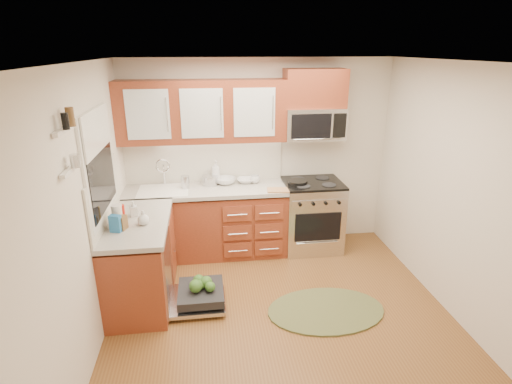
{
  "coord_description": "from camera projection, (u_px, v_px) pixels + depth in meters",
  "views": [
    {
      "loc": [
        -0.71,
        -3.39,
        2.62
      ],
      "look_at": [
        -0.15,
        0.85,
        1.06
      ],
      "focal_mm": 28.0,
      "sensor_mm": 36.0,
      "label": 1
    }
  ],
  "objects": [
    {
      "name": "blue_carton",
      "position": [
        115.0,
        224.0,
        3.85
      ],
      "size": [
        0.12,
        0.09,
        0.17
      ],
      "primitive_type": "cube",
      "rotation": [
        0.0,
        0.0,
        -0.28
      ],
      "color": "#2368A6",
      "rests_on": "countertop_left"
    },
    {
      "name": "wall_front",
      "position": [
        350.0,
        326.0,
        2.08
      ],
      "size": [
        3.5,
        0.04,
        2.5
      ],
      "primitive_type": "cube",
      "color": "beige",
      "rests_on": "ground"
    },
    {
      "name": "soap_bottle_b",
      "position": [
        133.0,
        209.0,
        4.22
      ],
      "size": [
        0.09,
        0.09,
        0.17
      ],
      "primitive_type": "imported",
      "rotation": [
        0.0,
        0.0,
        0.27
      ],
      "color": "#999999",
      "rests_on": "countertop_left"
    },
    {
      "name": "countertop_left",
      "position": [
        137.0,
        223.0,
        4.14
      ],
      "size": [
        0.64,
        1.27,
        0.05
      ],
      "primitive_type": "cube",
      "color": "#AAA59C",
      "rests_on": "base_cabinet_left"
    },
    {
      "name": "cutting_board",
      "position": [
        279.0,
        190.0,
        4.98
      ],
      "size": [
        0.3,
        0.21,
        0.02
      ],
      "primitive_type": "cube",
      "rotation": [
        0.0,
        0.0,
        -0.11
      ],
      "color": "#AC7A4E",
      "rests_on": "countertop_back"
    },
    {
      "name": "soap_bottle_a",
      "position": [
        216.0,
        172.0,
        5.22
      ],
      "size": [
        0.15,
        0.15,
        0.3
      ],
      "primitive_type": "imported",
      "rotation": [
        0.0,
        0.0,
        0.29
      ],
      "color": "#999999",
      "rests_on": "countertop_back"
    },
    {
      "name": "bowl_b",
      "position": [
        226.0,
        181.0,
        5.23
      ],
      "size": [
        0.33,
        0.33,
        0.08
      ],
      "primitive_type": "imported",
      "rotation": [
        0.0,
        0.0,
        0.33
      ],
      "color": "#999999",
      "rests_on": "countertop_back"
    },
    {
      "name": "wooden_box",
      "position": [
        119.0,
        222.0,
        3.92
      ],
      "size": [
        0.16,
        0.14,
        0.14
      ],
      "primitive_type": "cube",
      "rotation": [
        0.0,
        0.0,
        -0.35
      ],
      "color": "brown",
      "rests_on": "countertop_left"
    },
    {
      "name": "skillet",
      "position": [
        298.0,
        182.0,
        5.15
      ],
      "size": [
        0.3,
        0.3,
        0.05
      ],
      "primitive_type": "cylinder",
      "rotation": [
        0.0,
        0.0,
        -0.21
      ],
      "color": "black",
      "rests_on": "range"
    },
    {
      "name": "upper_cabinets",
      "position": [
        202.0,
        111.0,
        4.87
      ],
      "size": [
        2.05,
        0.35,
        0.75
      ],
      "primitive_type": null,
      "color": "maroon",
      "rests_on": "ground"
    },
    {
      "name": "cabinet_over_mw",
      "position": [
        315.0,
        88.0,
        4.96
      ],
      "size": [
        0.76,
        0.35,
        0.47
      ],
      "primitive_type": "cube",
      "color": "maroon",
      "rests_on": "ground"
    },
    {
      "name": "sink",
      "position": [
        164.0,
        200.0,
        5.03
      ],
      "size": [
        0.62,
        0.5,
        0.26
      ],
      "primitive_type": null,
      "color": "white",
      "rests_on": "ground"
    },
    {
      "name": "canister",
      "position": [
        185.0,
        182.0,
        5.04
      ],
      "size": [
        0.11,
        0.11,
        0.17
      ],
      "primitive_type": "cylinder",
      "rotation": [
        0.0,
        0.0,
        0.04
      ],
      "color": "silver",
      "rests_on": "countertop_back"
    },
    {
      "name": "floor",
      "position": [
        281.0,
        315.0,
        4.14
      ],
      "size": [
        3.5,
        3.5,
        0.0
      ],
      "primitive_type": "plane",
      "color": "brown",
      "rests_on": "ground"
    },
    {
      "name": "base_cabinet_left",
      "position": [
        141.0,
        263.0,
        4.3
      ],
      "size": [
        0.6,
        1.25,
        0.85
      ],
      "primitive_type": "cube",
      "color": "maroon",
      "rests_on": "ground"
    },
    {
      "name": "wall_left",
      "position": [
        88.0,
        213.0,
        3.5
      ],
      "size": [
        0.04,
        3.5,
        2.5
      ],
      "primitive_type": "cube",
      "color": "beige",
      "rests_on": "ground"
    },
    {
      "name": "base_cabinet_back",
      "position": [
        207.0,
        224.0,
        5.26
      ],
      "size": [
        2.05,
        0.6,
        0.85
      ],
      "primitive_type": "cube",
      "color": "maroon",
      "rests_on": "ground"
    },
    {
      "name": "wall_right",
      "position": [
        459.0,
        195.0,
        3.93
      ],
      "size": [
        0.04,
        3.5,
        2.5
      ],
      "primitive_type": "cube",
      "color": "beige",
      "rests_on": "ground"
    },
    {
      "name": "dishwasher",
      "position": [
        197.0,
        296.0,
        4.28
      ],
      "size": [
        0.7,
        0.6,
        0.2
      ],
      "primitive_type": null,
      "color": "silver",
      "rests_on": "ground"
    },
    {
      "name": "red_bottle",
      "position": [
        122.0,
        215.0,
        3.98
      ],
      "size": [
        0.08,
        0.08,
        0.22
      ],
      "primitive_type": "cylinder",
      "rotation": [
        0.0,
        0.0,
        0.37
      ],
      "color": "red",
      "rests_on": "countertop_left"
    },
    {
      "name": "mustard_bottle",
      "position": [
        117.0,
        215.0,
        4.02
      ],
      "size": [
        0.08,
        0.08,
        0.19
      ],
      "primitive_type": "cylinder",
      "rotation": [
        0.0,
        0.0,
        -0.27
      ],
      "color": "gold",
      "rests_on": "countertop_left"
    },
    {
      "name": "rug",
      "position": [
        326.0,
        310.0,
        4.2
      ],
      "size": [
        1.39,
        1.06,
        0.02
      ],
      "primitive_type": null,
      "rotation": [
        0.0,
        0.0,
        0.23
      ],
      "color": "brown",
      "rests_on": "ground"
    },
    {
      "name": "wall_back",
      "position": [
        259.0,
        155.0,
        5.34
      ],
      "size": [
        3.5,
        0.04,
        2.5
      ],
      "primitive_type": "cube",
      "color": "beige",
      "rests_on": "ground"
    },
    {
      "name": "soap_bottle_c",
      "position": [
        143.0,
        218.0,
        4.01
      ],
      "size": [
        0.15,
        0.15,
        0.15
      ],
      "primitive_type": "imported",
      "rotation": [
        0.0,
        0.0,
        0.37
      ],
      "color": "#999999",
      "rests_on": "countertop_left"
    },
    {
      "name": "stock_pot",
      "position": [
        210.0,
        180.0,
        5.18
      ],
      "size": [
        0.27,
        0.27,
        0.13
      ],
      "primitive_type": "cylinder",
      "rotation": [
        0.0,
        0.0,
        0.39
      ],
      "color": "silver",
      "rests_on": "countertop_back"
    },
    {
      "name": "paper_towel_roll",
      "position": [
        118.0,
        216.0,
        3.96
      ],
      "size": [
        0.12,
        0.12,
        0.23
      ],
      "primitive_type": "cylinder",
      "rotation": [
        0.0,
        0.0,
        -0.15
      ],
      "color": "white",
      "rests_on": "countertop_left"
    },
    {
      "name": "range",
      "position": [
        311.0,
        215.0,
        5.39
      ],
      "size": [
        0.76,
        0.64,
        0.95
      ],
      "primitive_type": null,
      "color": "silver",
      "rests_on": "ground"
    },
    {
      "name": "window_blind",
      "position": [
        97.0,
        130.0,
        3.75
      ],
      "size": [
        0.02,
        0.96,
        0.4
      ],
      "primitive_type": "cube",
      "color": "white",
      "rests_on": "ground"
    },
    {
      "name": "backsplash_left",
      "position": [
        104.0,
        196.0,
        4.0
      ],
      "size": [
        0.02,
        1.25,
        0.57
      ],
      "primitive_type": "cube",
      "color": "beige",
      "rests_on": "ground"
    },
    {
      "name": "backsplash_back",
      "position": [
        204.0,
        160.0,
        5.25
      ],
      "size": [
        2.05,
        0.02,
        0.57
      ],
      "primitive_type": "cube",
      "color": "beige",
      "rests_on": "ground"
    },
    {
      "name": "countertop_back",
      "position": [
        206.0,
        190.0,
        5.08
      ],
      "size": [
        2.07,
        0.64,
        0.05
      ],
      "primitive_type": "cube",
      "color": "#AAA59C",
      "rests_on": "base_cabinet_back"
    },
    {
      "name": "shelf_upper",
      "position": [
        64.0,
        130.0,
        2.9
      ],
      "size": [
        0.04,
        0.4,
        0.03
      ],
      "primitive_type": "cube",
      "color": "white",
      "rests_on": "ground"
    },
    {
      "name": "ceiling",
      "position": [
        288.0,
        62.0,
        3.28
      ],
      "size": [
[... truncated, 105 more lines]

